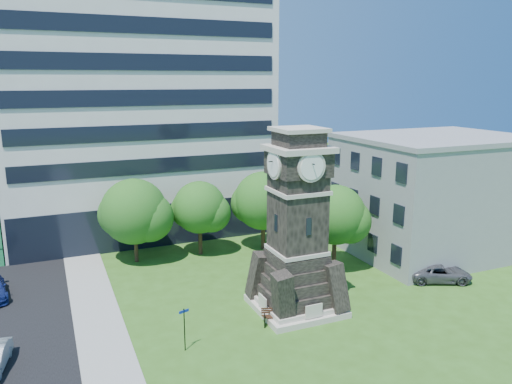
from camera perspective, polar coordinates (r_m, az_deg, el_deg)
name	(u,v)px	position (r m, az deg, el deg)	size (l,w,h in m)	color
ground	(268,330)	(31.99, 1.32, -15.52)	(160.00, 160.00, 0.00)	#2F5518
sidewalk	(99,323)	(34.21, -17.52, -14.12)	(3.00, 70.00, 0.06)	gray
clock_tower	(297,234)	(32.82, 4.70, -4.80)	(5.40, 5.40, 12.22)	beige
office_tall	(132,89)	(52.17, -14.04, 11.35)	(26.20, 15.11, 28.60)	silver
office_low	(434,193)	(47.27, 19.67, -0.16)	(15.20, 12.20, 10.40)	gray
car_east_lot	(439,273)	(41.19, 20.22, -8.66)	(2.22, 4.81, 1.34)	#4D4C52
park_bench	(277,315)	(32.61, 2.46, -13.90)	(1.94, 0.52, 1.00)	black
street_sign	(184,325)	(29.45, -8.19, -14.76)	(0.62, 0.06, 2.57)	black
tree_nw	(135,213)	(42.83, -13.65, -2.39)	(6.07, 5.52, 7.17)	#332114
tree_nc	(200,209)	(43.75, -6.40, -1.96)	(5.04, 4.59, 6.58)	#332114
tree_ne	(264,203)	(44.80, 0.92, -1.22)	(5.80, 5.27, 7.17)	#332114
tree_east	(336,217)	(40.29, 9.13, -2.83)	(5.28, 4.80, 7.03)	#332114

